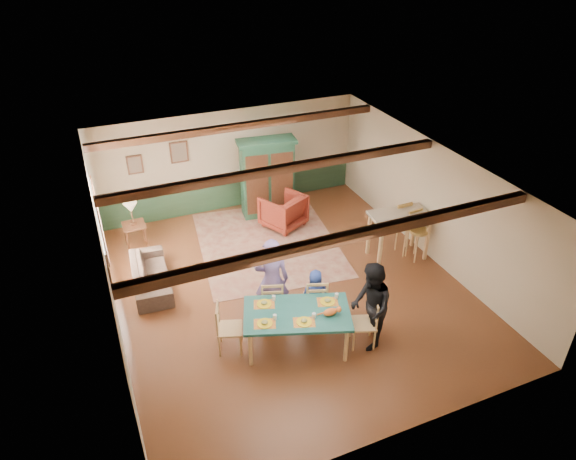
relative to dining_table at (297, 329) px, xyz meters
name	(u,v)px	position (x,y,z in m)	size (l,w,h in m)	color
floor	(289,288)	(0.55, 1.66, -0.39)	(8.00, 8.00, 0.00)	#512816
wall_back	(230,160)	(0.55, 5.66, 0.96)	(7.00, 0.02, 2.70)	beige
wall_left	(108,274)	(-2.95, 1.66, 0.96)	(0.02, 8.00, 2.70)	beige
wall_right	(433,202)	(4.05, 1.66, 0.96)	(0.02, 8.00, 2.70)	beige
ceiling	(289,173)	(0.55, 1.66, 2.31)	(7.00, 8.00, 0.02)	silver
wainscot_back	(232,191)	(0.55, 5.64, 0.06)	(6.95, 0.03, 0.90)	#1D3623
ceiling_beam_front	(348,237)	(0.55, -0.64, 2.22)	(6.95, 0.16, 0.16)	black
ceiling_beam_mid	(281,169)	(0.55, 2.06, 2.22)	(6.95, 0.16, 0.16)	black
ceiling_beam_back	(239,126)	(0.55, 4.66, 2.22)	(6.95, 0.16, 0.16)	black
window_left	(99,220)	(-2.92, 3.36, 1.16)	(0.06, 1.60, 1.30)	white
picture_left_wall	(110,274)	(-2.92, 1.06, 1.36)	(0.04, 0.42, 0.52)	#7B6C59
picture_back_a	(179,152)	(-0.75, 5.63, 1.41)	(0.45, 0.04, 0.55)	#7B6C59
picture_back_b	(135,165)	(-1.85, 5.63, 1.26)	(0.38, 0.04, 0.48)	#7B6C59
dining_table	(297,329)	(0.00, 0.00, 0.00)	(1.89, 1.05, 0.79)	#1B564F
dining_chair_far_left	(272,299)	(-0.14, 0.85, 0.11)	(0.44, 0.46, 1.00)	tan
dining_chair_far_right	(316,298)	(0.65, 0.57, 0.11)	(0.44, 0.46, 1.00)	tan
dining_chair_end_left	(230,328)	(-1.14, 0.40, 0.11)	(0.44, 0.46, 1.00)	tan
dining_chair_end_right	(363,322)	(1.14, -0.40, 0.11)	(0.44, 0.46, 1.00)	tan
person_man	(272,280)	(-0.12, 0.93, 0.51)	(0.66, 0.43, 1.81)	#6E599A
person_woman	(371,307)	(1.24, -0.44, 0.47)	(0.84, 0.66, 1.73)	black
person_child	(315,294)	(0.68, 0.65, 0.13)	(0.52, 0.34, 1.06)	navy
cat	(330,311)	(0.51, -0.29, 0.49)	(0.38, 0.15, 0.19)	orange
place_setting_near_left	(265,322)	(-0.63, -0.06, 0.45)	(0.42, 0.32, 0.11)	gold
place_setting_near_center	(304,320)	(0.01, -0.28, 0.45)	(0.42, 0.32, 0.11)	gold
place_setting_far_left	(264,302)	(-0.46, 0.44, 0.45)	(0.42, 0.32, 0.11)	gold
place_setting_far_right	(328,300)	(0.63, 0.06, 0.45)	(0.42, 0.32, 0.11)	gold
area_rug	(268,243)	(0.75, 3.47, -0.39)	(3.21, 3.81, 0.01)	tan
armoire	(267,178)	(1.30, 4.90, 0.65)	(1.47, 0.59, 2.08)	#163827
armchair	(283,211)	(1.42, 4.12, 0.04)	(0.93, 0.96, 0.88)	#541510
sofa	(151,275)	(-2.14, 2.90, -0.12)	(1.89, 0.74, 0.55)	#3B2C25
end_table	(136,236)	(-2.20, 4.55, -0.08)	(0.51, 0.51, 0.63)	black
table_lamp	(132,214)	(-2.20, 4.55, 0.52)	(0.32, 0.32, 0.58)	beige
counter_table	(398,236)	(3.32, 1.81, 0.17)	(1.35, 0.79, 1.12)	#BCAE92
bar_stool_left	(407,230)	(3.61, 1.88, 0.21)	(0.42, 0.47, 1.20)	tan
bar_stool_right	(418,236)	(3.71, 1.58, 0.19)	(0.42, 0.46, 1.18)	tan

